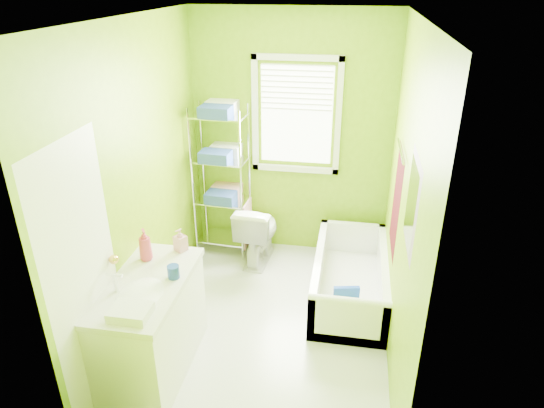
% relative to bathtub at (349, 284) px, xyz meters
% --- Properties ---
extents(ground, '(2.90, 2.90, 0.00)m').
position_rel_bathtub_xyz_m(ground, '(-0.71, -0.55, -0.15)').
color(ground, silver).
rests_on(ground, ground).
extents(room_envelope, '(2.14, 2.94, 2.62)m').
position_rel_bathtub_xyz_m(room_envelope, '(-0.71, -0.55, 1.40)').
color(room_envelope, '#719C07').
rests_on(room_envelope, ground).
extents(window, '(0.92, 0.05, 1.22)m').
position_rel_bathtub_xyz_m(window, '(-0.66, 0.88, 1.46)').
color(window, white).
rests_on(window, ground).
extents(door, '(0.09, 0.80, 2.00)m').
position_rel_bathtub_xyz_m(door, '(-1.75, -1.55, 0.85)').
color(door, white).
rests_on(door, ground).
extents(right_wall_decor, '(0.04, 1.48, 1.17)m').
position_rel_bathtub_xyz_m(right_wall_decor, '(0.33, -0.57, 1.17)').
color(right_wall_decor, '#47080C').
rests_on(right_wall_decor, ground).
extents(bathtub, '(0.68, 1.46, 0.47)m').
position_rel_bathtub_xyz_m(bathtub, '(0.00, 0.00, 0.00)').
color(bathtub, white).
rests_on(bathtub, ground).
extents(toilet, '(0.44, 0.70, 0.69)m').
position_rel_bathtub_xyz_m(toilet, '(-1.01, 0.53, 0.19)').
color(toilet, white).
rests_on(toilet, ground).
extents(vanity, '(0.56, 1.09, 1.09)m').
position_rel_bathtub_xyz_m(vanity, '(-1.49, -1.21, 0.29)').
color(vanity, white).
rests_on(vanity, ground).
extents(wire_shelf_unit, '(0.59, 0.47, 1.69)m').
position_rel_bathtub_xyz_m(wire_shelf_unit, '(-1.41, 0.69, 0.88)').
color(wire_shelf_unit, silver).
rests_on(wire_shelf_unit, ground).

